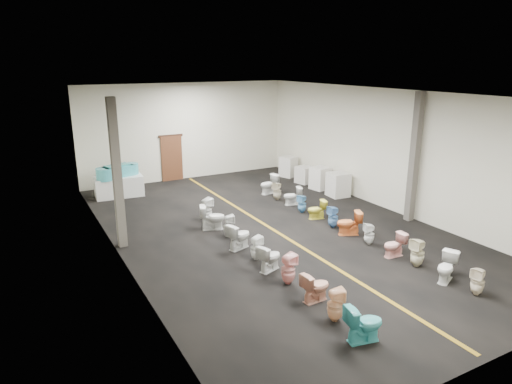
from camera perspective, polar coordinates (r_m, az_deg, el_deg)
floor at (r=15.41m, az=2.09°, el=-4.69°), size 16.00×16.00×0.00m
ceiling at (r=14.44m, az=2.27°, el=12.25°), size 16.00×16.00×0.00m
wall_back at (r=21.90m, az=-8.69°, el=7.48°), size 10.00×0.00×10.00m
wall_front at (r=9.18m, az=28.86°, el=-6.56°), size 10.00×0.00×10.00m
wall_left at (r=13.00m, az=-17.13°, el=1.04°), size 0.00×16.00×16.00m
wall_right at (r=17.80m, az=16.19°, el=5.06°), size 0.00×16.00×16.00m
aisle_stripe at (r=15.41m, az=2.09°, el=-4.68°), size 0.12×15.60×0.01m
back_door at (r=21.80m, az=-10.48°, el=4.15°), size 1.00×0.10×2.10m
door_frame at (r=21.62m, az=-10.63°, el=6.93°), size 1.15×0.08×0.10m
column_left at (r=14.00m, az=-16.99°, el=2.10°), size 0.25×0.25×4.50m
column_right at (r=16.61m, az=19.19°, el=4.04°), size 0.25×0.25×4.50m
display_table at (r=19.84m, az=-16.75°, el=0.69°), size 1.98×1.09×0.85m
bathtub at (r=19.68m, az=-16.91°, el=2.49°), size 1.80×1.02×0.55m
appliance_crate_a at (r=19.29m, az=10.23°, el=0.92°), size 0.83×0.83×1.00m
appliance_crate_b at (r=20.25m, az=8.02°, el=1.73°), size 0.82×0.82×0.98m
appliance_crate_c at (r=21.21m, az=6.09°, el=2.16°), size 0.82×0.82×0.77m
appliance_crate_d at (r=22.31m, az=4.08°, el=3.18°), size 0.89×0.89×0.98m
toilet_left_0 at (r=9.77m, az=13.35°, el=-15.68°), size 0.85×0.58×0.80m
toilet_left_1 at (r=10.31m, az=9.88°, el=-13.72°), size 0.44×0.43×0.77m
toilet_left_2 at (r=11.02m, az=7.45°, el=-11.65°), size 0.74×0.45×0.73m
toilet_left_3 at (r=11.71m, az=4.06°, el=-9.58°), size 0.43×0.42×0.81m
toilet_left_4 at (r=12.40m, az=1.70°, el=-8.17°), size 0.83×0.65×0.75m
toilet_left_5 at (r=13.04m, az=0.02°, el=-7.00°), size 0.37×0.36×0.71m
toilet_left_6 at (r=13.77m, az=-2.16°, el=-5.50°), size 0.89×0.68×0.80m
toilet_left_7 at (r=14.67m, az=-3.44°, el=-4.25°), size 0.40×0.40×0.74m
toilet_left_8 at (r=15.36m, az=-5.48°, el=-3.16°), size 0.93×0.73×0.84m
toilet_left_9 at (r=16.12m, az=-6.19°, el=-2.22°), size 0.47×0.47×0.85m
toilet_right_0 at (r=12.40m, az=25.97°, el=-10.00°), size 0.39×0.39×0.71m
toilet_right_1 at (r=12.79m, az=22.74°, el=-8.68°), size 0.85×0.70×0.76m
toilet_right_2 at (r=13.35m, az=19.55°, el=-7.15°), size 0.40×0.39×0.82m
toilet_right_3 at (r=13.82m, az=16.91°, el=-6.37°), size 0.70×0.42×0.70m
toilet_right_4 at (r=14.49m, az=13.98°, el=-5.12°), size 0.38×0.38×0.68m
toilet_right_5 at (r=15.12m, az=11.54°, el=-3.83°), size 0.89×0.71×0.80m
toilet_right_6 at (r=15.67m, az=9.63°, el=-3.08°), size 0.35×0.35×0.76m
toilet_right_7 at (r=16.45m, az=7.60°, el=-2.20°), size 0.73×0.51×0.68m
toilet_right_8 at (r=17.05m, az=5.78°, el=-1.47°), size 0.40×0.39×0.69m
toilet_right_9 at (r=17.94m, az=4.58°, el=-0.50°), size 0.78×0.57×0.72m
toilet_right_10 at (r=18.51m, az=2.66°, el=0.12°), size 0.44×0.43×0.74m
toilet_right_11 at (r=19.37m, az=1.64°, el=0.97°), size 0.86×0.57×0.82m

